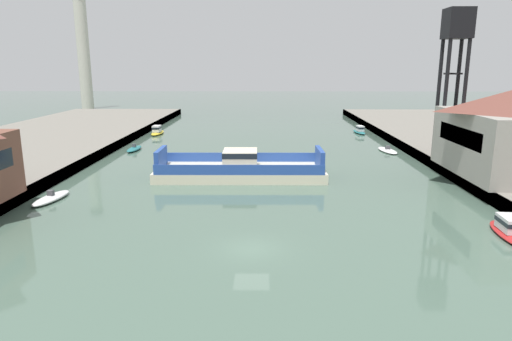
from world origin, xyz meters
TOP-DOWN VIEW (x-y plane):
  - ground_plane at (0.00, 0.00)m, footprint 400.00×400.00m
  - chain_ferry at (-1.89, 20.56)m, footprint 19.10×7.26m
  - moored_boat_near_left at (-19.23, 11.04)m, footprint 2.37×5.47m
  - moored_boat_near_right at (19.11, 36.74)m, footprint 2.58×5.89m
  - moored_boat_mid_left at (-19.09, 53.16)m, footprint 1.99×5.94m
  - moored_boat_mid_right at (18.74, 55.27)m, footprint 2.19×5.45m
  - moored_boat_far_left at (-18.75, 36.89)m, footprint 1.71×5.14m
  - moored_boat_far_right at (19.32, 2.74)m, footprint 2.52×6.53m
  - crane_tower at (23.23, 25.84)m, footprint 2.88×2.88m
  - bollard_left_aft at (-22.13, 11.41)m, footprint 0.32×0.32m
  - bollard_right_aft at (22.13, 12.39)m, footprint 0.32×0.32m
  - smokestack_distant_a at (-51.55, 103.51)m, footprint 3.71×3.71m

SIDE VIEW (x-z plane):
  - ground_plane at x=0.00m, z-range 0.00..0.00m
  - moored_boat_near_right at x=19.11m, z-range -0.24..0.64m
  - moored_boat_far_left at x=-18.75m, z-range -0.24..0.79m
  - moored_boat_near_left at x=-19.23m, z-range -0.24..0.79m
  - moored_boat_far_right at x=19.32m, z-range -0.17..1.27m
  - moored_boat_mid_right at x=18.74m, z-range -0.19..1.30m
  - moored_boat_mid_left at x=-19.09m, z-range -0.22..1.48m
  - chain_ferry at x=-1.89m, z-range -0.65..2.65m
  - bollard_left_aft at x=-22.13m, z-range 1.32..2.03m
  - bollard_right_aft at x=22.13m, z-range 1.32..2.03m
  - crane_tower at x=23.23m, z-range 5.88..23.52m
  - smokestack_distant_a at x=-51.55m, z-range 1.02..33.77m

